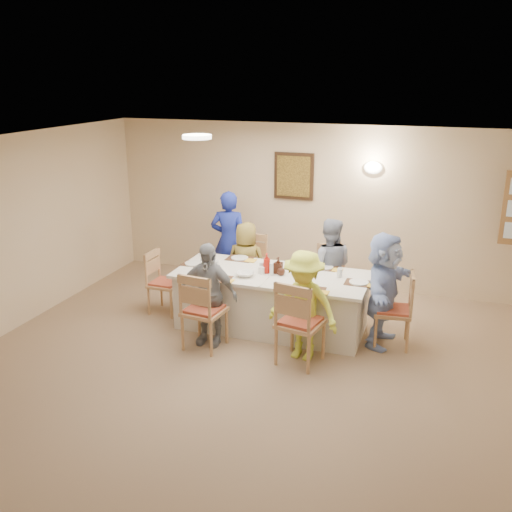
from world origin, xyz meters
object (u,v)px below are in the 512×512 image
(diner_back_right, at_px, (329,267))
(diner_front_right, at_px, (304,306))
(diner_front_left, at_px, (208,294))
(chair_left_end, at_px, (165,282))
(caregiver, at_px, (229,241))
(chair_front_right, at_px, (301,321))
(diner_right_end, at_px, (383,289))
(diner_back_left, at_px, (246,263))
(dining_table, at_px, (272,300))
(condiment_ketchup, at_px, (267,263))
(chair_front_left, at_px, (204,309))
(chair_back_right, at_px, (330,279))
(chair_right_end, at_px, (393,309))
(chair_back_left, at_px, (249,269))

(diner_back_right, distance_m, diner_front_right, 1.36)
(diner_back_right, relative_size, diner_front_left, 1.06)
(chair_left_end, relative_size, caregiver, 0.57)
(chair_front_right, xyz_separation_m, diner_right_end, (0.82, 0.80, 0.20))
(diner_back_left, bearing_deg, dining_table, 128.57)
(condiment_ketchup, bearing_deg, chair_front_left, -124.10)
(diner_back_left, xyz_separation_m, diner_front_right, (1.20, -1.36, 0.05))
(diner_back_right, relative_size, diner_right_end, 0.96)
(diner_front_right, relative_size, caregiver, 0.85)
(diner_front_left, relative_size, diner_right_end, 0.91)
(chair_back_right, xyz_separation_m, chair_right_end, (0.95, -0.80, 0.01))
(diner_back_right, bearing_deg, caregiver, -25.68)
(chair_front_left, bearing_deg, diner_back_left, -84.00)
(chair_front_right, relative_size, chair_left_end, 1.17)
(chair_right_end, height_order, diner_right_end, diner_right_end)
(chair_front_right, bearing_deg, condiment_ketchup, -38.60)
(diner_right_end, bearing_deg, diner_front_left, 115.63)
(dining_table, relative_size, chair_back_right, 2.66)
(chair_back_right, distance_m, condiment_ketchup, 1.13)
(chair_left_end, relative_size, diner_back_left, 0.73)
(diner_back_left, distance_m, caregiver, 0.67)
(chair_left_end, distance_m, diner_back_right, 2.27)
(chair_left_end, distance_m, caregiver, 1.30)
(diner_back_left, bearing_deg, diner_back_right, 177.15)
(dining_table, height_order, chair_back_left, chair_back_left)
(chair_right_end, bearing_deg, diner_right_end, -96.19)
(chair_back_left, height_order, diner_back_left, diner_back_left)
(dining_table, height_order, diner_back_left, diner_back_left)
(chair_front_left, relative_size, condiment_ketchup, 3.79)
(chair_right_end, relative_size, diner_front_right, 0.72)
(chair_back_left, bearing_deg, diner_front_left, -90.77)
(condiment_ketchup, bearing_deg, chair_left_end, 179.57)
(diner_right_end, xyz_separation_m, condiment_ketchup, (-1.49, -0.01, 0.18))
(dining_table, height_order, chair_right_end, chair_right_end)
(chair_right_end, xyz_separation_m, diner_back_right, (-0.95, 0.68, 0.21))
(dining_table, distance_m, chair_front_right, 1.01)
(chair_front_left, bearing_deg, dining_table, -120.87)
(chair_back_left, distance_m, diner_right_end, 2.18)
(chair_front_right, bearing_deg, caregiver, -38.53)
(chair_front_left, distance_m, diner_right_end, 2.18)
(chair_front_left, bearing_deg, diner_front_left, -84.00)
(chair_back_left, bearing_deg, chair_front_left, -90.77)
(caregiver, bearing_deg, chair_left_end, 56.69)
(diner_back_right, bearing_deg, condiment_ketchup, 36.28)
(chair_left_end, height_order, chair_right_end, chair_right_end)
(chair_right_end, bearing_deg, condiment_ketchup, -95.80)
(chair_left_end, xyz_separation_m, diner_back_right, (2.15, 0.68, 0.24))
(diner_back_left, xyz_separation_m, diner_front_left, (0.00, -1.36, 0.04))
(dining_table, relative_size, diner_front_right, 1.88)
(diner_back_right, distance_m, condiment_ketchup, 0.98)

